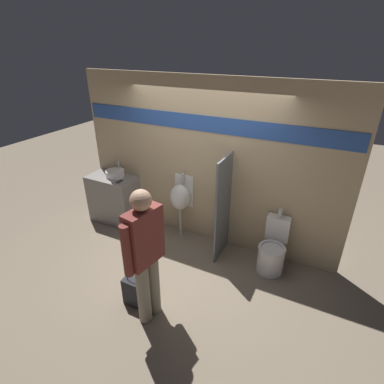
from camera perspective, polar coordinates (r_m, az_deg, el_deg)
ground_plane at (r=5.01m, az=-0.90°, el=-11.59°), size 16.00×16.00×0.00m
display_wall at (r=4.79m, az=2.33°, el=5.39°), size 4.43×0.07×2.70m
sink_counter at (r=5.83m, az=-14.57°, el=-1.24°), size 0.90×0.51×0.90m
sink_basin at (r=5.62m, az=-14.43°, el=3.47°), size 0.34×0.34×0.25m
cell_phone at (r=5.40m, az=-13.64°, el=1.98°), size 0.07×0.14×0.01m
divider_near_counter at (r=4.59m, az=5.89°, el=-3.14°), size 0.03×0.59×1.66m
urinal_near_counter at (r=5.04m, az=-2.24°, el=-0.97°), size 0.36×0.32×1.16m
toilet at (r=4.69m, az=15.07°, el=-10.83°), size 0.40×0.56×0.94m
person_in_vest at (r=3.48m, az=-8.88°, el=-11.38°), size 0.27×0.61×1.76m
shopping_bag at (r=4.17m, az=-11.07°, el=-18.12°), size 0.27×0.15×0.51m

